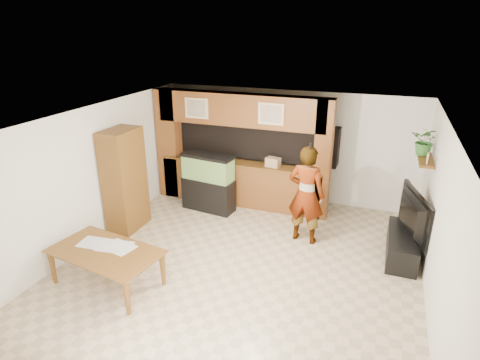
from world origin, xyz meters
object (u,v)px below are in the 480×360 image
at_px(television, 407,214).
at_px(person, 306,195).
at_px(dining_table, 106,269).
at_px(pantry_cabinet, 125,180).
at_px(aquarium, 208,183).

xyz_separation_m(television, person, (-1.80, -0.02, 0.10)).
bearing_deg(person, dining_table, 50.93).
xyz_separation_m(pantry_cabinet, person, (3.55, 0.72, -0.08)).
bearing_deg(aquarium, television, -1.40).
xyz_separation_m(pantry_cabinet, aquarium, (1.22, 1.35, -0.41)).
xyz_separation_m(pantry_cabinet, television, (5.35, 0.73, -0.18)).
bearing_deg(television, aquarium, 64.92).
distance_m(aquarium, dining_table, 3.23).
relative_size(television, person, 0.72).
relative_size(television, dining_table, 0.78).
bearing_deg(person, pantry_cabinet, 18.83).
xyz_separation_m(aquarium, dining_table, (-0.37, -3.19, -0.33)).
height_order(pantry_cabinet, dining_table, pantry_cabinet).
bearing_deg(dining_table, television, 38.15).
xyz_separation_m(television, dining_table, (-4.50, -2.58, -0.55)).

